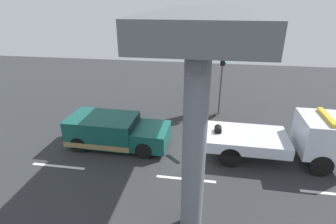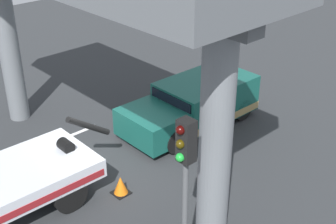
# 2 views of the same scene
# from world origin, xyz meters

# --- Properties ---
(ground_plane) EXTENTS (60.00, 40.00, 0.10)m
(ground_plane) POSITION_xyz_m (0.00, 0.00, -0.05)
(ground_plane) COLOR #2D3033
(lane_stripe_west) EXTENTS (2.60, 0.16, 0.01)m
(lane_stripe_west) POSITION_xyz_m (-6.00, -2.34, 0.00)
(lane_stripe_west) COLOR silver
(lane_stripe_west) RESTS_ON ground
(lane_stripe_mid) EXTENTS (2.60, 0.16, 0.01)m
(lane_stripe_mid) POSITION_xyz_m (0.00, -2.34, 0.00)
(lane_stripe_mid) COLOR silver
(lane_stripe_mid) RESTS_ON ground
(towed_van_green) EXTENTS (5.23, 2.29, 1.58)m
(towed_van_green) POSITION_xyz_m (-4.05, 0.00, 0.78)
(towed_van_green) COLOR #145147
(towed_van_green) RESTS_ON ground
(traffic_light_near) EXTENTS (0.39, 0.32, 4.23)m
(traffic_light_near) POSITION_xyz_m (1.52, 5.03, 3.08)
(traffic_light_near) COLOR #515456
(traffic_light_near) RESTS_ON ground
(traffic_cone_orange) EXTENTS (0.48, 0.48, 0.57)m
(traffic_cone_orange) POSITION_xyz_m (0.50, 1.46, 0.27)
(traffic_cone_orange) COLOR orange
(traffic_cone_orange) RESTS_ON ground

